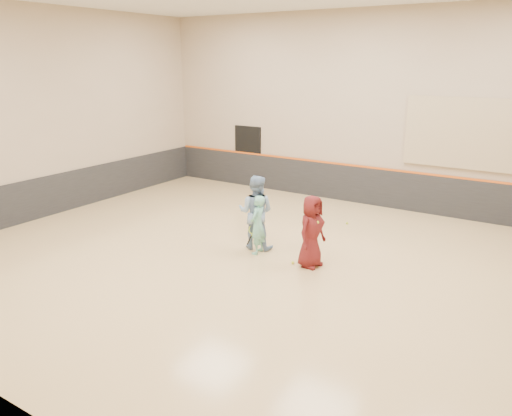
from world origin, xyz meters
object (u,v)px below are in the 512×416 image
Objects in this scene: young_man at (312,231)px; instructor at (256,212)px; spare_racket at (309,250)px; girl at (258,225)px.

instructor is at bearing 87.80° from young_man.
instructor reaches higher than spare_racket.
instructor is at bearing -163.06° from spare_racket.
instructor reaches higher than girl.
instructor is 1.58m from spare_racket.
girl is at bearing 97.21° from young_man.
girl is at bearing 115.05° from instructor.
young_man is at bearing -60.99° from spare_racket.
young_man is at bearing 82.47° from girl.
spare_racket is at bearing 36.76° from young_man.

